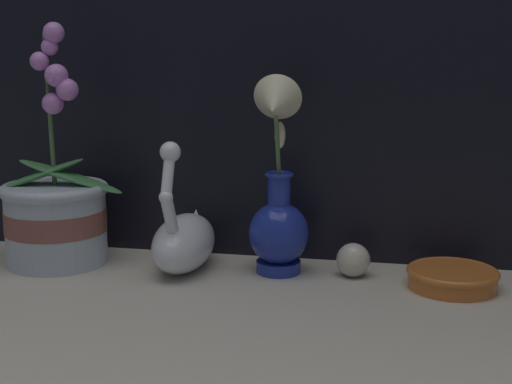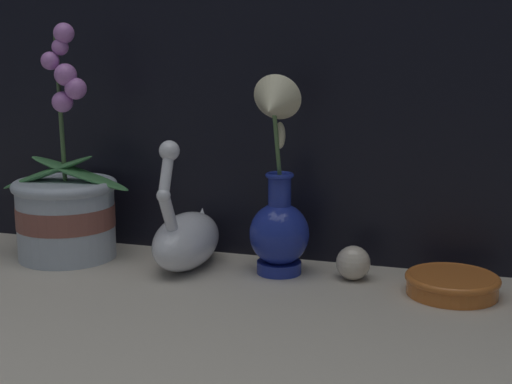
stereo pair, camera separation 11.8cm
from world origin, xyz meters
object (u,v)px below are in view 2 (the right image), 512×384
orchid_potted_plant (66,208)px  swan_figurine (187,237)px  amber_dish (452,283)px  blue_vase (278,208)px  glass_sphere (353,263)px

orchid_potted_plant → swan_figurine: 0.24m
orchid_potted_plant → amber_dish: (0.68, -0.00, -0.07)m
orchid_potted_plant → swan_figurine: size_ratio=1.81×
orchid_potted_plant → swan_figurine: orchid_potted_plant is taller
orchid_potted_plant → blue_vase: bearing=2.2°
swan_figurine → glass_sphere: bearing=4.0°
orchid_potted_plant → amber_dish: orchid_potted_plant is taller
orchid_potted_plant → swan_figurine: (0.23, 0.01, -0.04)m
blue_vase → glass_sphere: 0.15m
swan_figurine → amber_dish: 0.45m
blue_vase → amber_dish: blue_vase is taller
blue_vase → swan_figurine: bearing=-176.5°
orchid_potted_plant → blue_vase: (0.40, 0.02, 0.02)m
swan_figurine → blue_vase: size_ratio=0.69×
glass_sphere → amber_dish: size_ratio=0.39×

